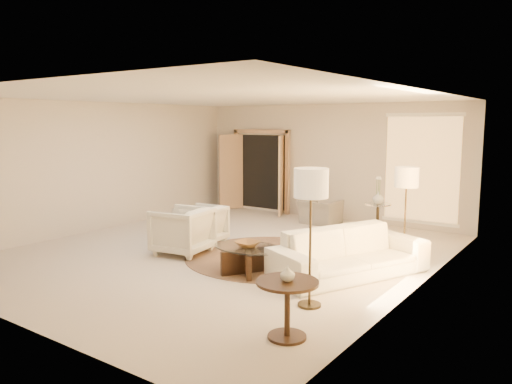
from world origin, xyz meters
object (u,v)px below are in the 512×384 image
Objects in this scene: end_vase at (288,274)px; coffee_table at (248,257)px; bowl at (247,244)px; side_vase at (378,198)px; armchair_left at (201,223)px; armchair_right at (182,228)px; sofa at (349,253)px; accent_chair at (320,208)px; floor_lamp_far at (311,190)px; floor_lamp_near at (407,182)px; side_table at (378,215)px; end_table at (287,299)px.

coffee_table is at bearing 136.57° from end_vase.
side_vase reaches higher than bowl.
armchair_right is at bearing 11.01° from armchair_left.
sofa is at bearing 99.16° from end_vase.
armchair_right is 3.89m from accent_chair.
armchair_left is 0.89× the size of armchair_right.
bowl is (-1.49, 0.67, -1.05)m from floor_lamp_far.
floor_lamp_far is 10.52× the size of end_vase.
floor_lamp_far reaches higher than floor_lamp_near.
bowl is at bearing -26.57° from coffee_table.
side_table is at bearing 81.63° from coffee_table.
floor_lamp_far is at bearing -78.82° from side_table.
side_table is (2.47, 2.86, -0.02)m from armchair_left.
bowl is (-0.58, -3.92, 0.08)m from side_table.
side_table reaches higher than coffee_table.
end_table is 0.39× the size of floor_lamp_far.
accent_chair is 1.25× the size of end_table.
side_table is at bearing -116.57° from side_vase.
end_table is at bearing -78.07° from side_table.
coffee_table is 2.92m from floor_lamp_near.
side_table is (1.48, -0.18, 0.01)m from accent_chair.
armchair_right is (0.22, -0.77, 0.05)m from armchair_left.
floor_lamp_far is (2.39, -4.78, 1.15)m from accent_chair.
sofa is 1.58m from bowl.
end_table is at bearing -78.07° from side_vase.
accent_chair is 0.48× the size of floor_lamp_far.
armchair_left reaches higher than end_vase.
armchair_right is 3.96m from end_vase.
end_vase is (2.66, -5.77, 0.35)m from accent_chair.
end_table is at bearing 0.00° from end_vase.
end_table is (3.65, -2.72, 0.04)m from armchair_left.
armchair_left is at bearing 152.88° from floor_lamp_far.
armchair_left is at bearing 150.83° from bowl.
bowl is (-1.76, 1.66, 0.03)m from end_table.
armchair_right is 1.70m from bowl.
end_table is 0.42× the size of floor_lamp_near.
armchair_right reaches higher than end_vase.
accent_chair is 0.69× the size of coffee_table.
floor_lamp_far is (0.91, -4.60, 1.13)m from side_table.
armchair_left is 0.80m from armchair_right.
sofa is 2.00× the size of coffee_table.
accent_chair is 3.58m from floor_lamp_near.
floor_lamp_far is at bearing -24.38° from coffee_table.
sofa is at bearing -75.91° from side_table.
end_table is 1.89× the size of bowl.
floor_lamp_near reaches higher than armchair_left.
sofa reaches higher than side_table.
coffee_table is 2.43m from end_table.
floor_lamp_near is 0.91× the size of floor_lamp_far.
armchair_left is 4.82× the size of end_vase.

